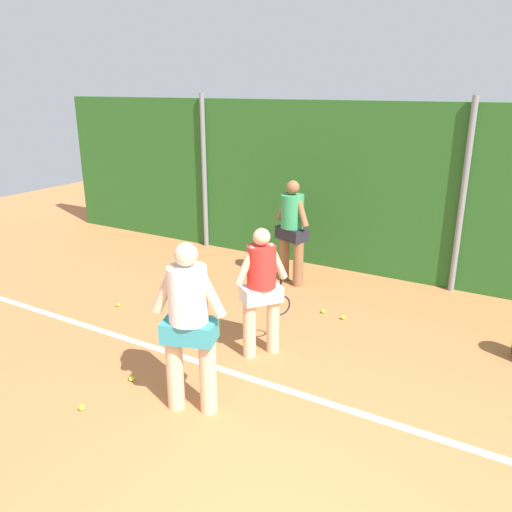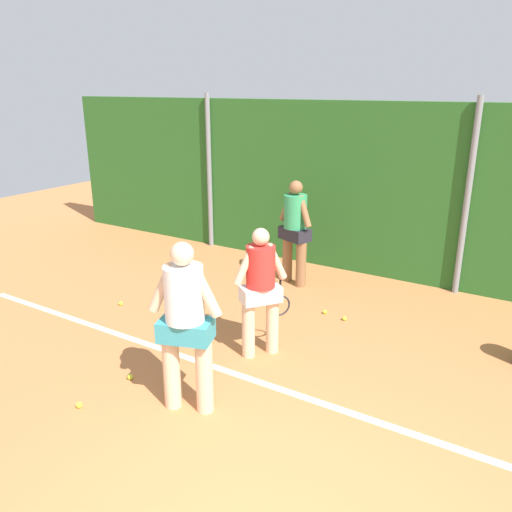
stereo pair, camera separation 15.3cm
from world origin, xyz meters
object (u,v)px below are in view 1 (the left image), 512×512
player_midcourt (262,286)px  tennis_ball_3 (343,317)px  tennis_ball_5 (199,327)px  player_foreground_near (189,320)px  tennis_ball_6 (323,311)px  tennis_ball_7 (132,379)px  tennis_ball_0 (118,305)px  tennis_ball_1 (81,408)px  player_backcourt_far (292,227)px

player_midcourt → tennis_ball_3: bearing=16.9°
tennis_ball_3 → tennis_ball_5: same height
player_foreground_near → tennis_ball_3: (0.60, 2.88, -1.01)m
player_midcourt → tennis_ball_6: (0.21, 1.54, -0.91)m
tennis_ball_3 → tennis_ball_5: 2.13m
tennis_ball_3 → tennis_ball_7: 3.21m
player_midcourt → tennis_ball_7: (-0.99, -1.34, -0.91)m
tennis_ball_6 → player_midcourt: bearing=-97.8°
player_foreground_near → tennis_ball_0: bearing=130.5°
player_midcourt → tennis_ball_3: (0.55, 1.48, -0.91)m
player_midcourt → tennis_ball_3: 1.82m
tennis_ball_1 → tennis_ball_5: (-0.05, 2.17, 0.00)m
tennis_ball_5 → player_midcourt: bearing=-7.3°
tennis_ball_5 → player_foreground_near: bearing=-55.6°
player_midcourt → player_backcourt_far: player_backcourt_far is taller
player_foreground_near → player_midcourt: (0.05, 1.41, -0.11)m
tennis_ball_1 → tennis_ball_7: 0.70m
player_midcourt → player_backcourt_far: size_ratio=0.93×
player_foreground_near → tennis_ball_6: bearing=66.1°
tennis_ball_0 → tennis_ball_1: (1.61, -2.17, 0.00)m
player_foreground_near → tennis_ball_7: (-0.94, 0.07, -1.01)m
tennis_ball_5 → tennis_ball_7: size_ratio=1.00×
player_midcourt → tennis_ball_3: player_midcourt is taller
player_backcourt_far → tennis_ball_7: size_ratio=27.41×
tennis_ball_6 → tennis_ball_7: 3.12m
player_backcourt_far → tennis_ball_6: size_ratio=27.41×
tennis_ball_1 → player_midcourt: bearing=62.6°
player_midcourt → tennis_ball_5: (-1.11, 0.14, -0.91)m
player_foreground_near → tennis_ball_6: size_ratio=28.22×
player_foreground_near → tennis_ball_1: bearing=-167.0°
player_foreground_near → tennis_ball_0: 3.20m
tennis_ball_3 → tennis_ball_1: bearing=-114.6°
tennis_ball_6 → player_backcourt_far: bearing=138.3°
tennis_ball_5 → tennis_ball_6: same height
tennis_ball_5 → tennis_ball_6: bearing=46.6°
tennis_ball_7 → tennis_ball_6: bearing=67.3°
tennis_ball_3 → tennis_ball_7: size_ratio=1.00×
player_backcourt_far → tennis_ball_1: (-0.26, -4.46, -0.98)m
tennis_ball_1 → player_foreground_near: bearing=31.9°
tennis_ball_0 → tennis_ball_6: same height
player_foreground_near → tennis_ball_0: size_ratio=28.22×
tennis_ball_0 → tennis_ball_3: (3.22, 1.34, 0.00)m
tennis_ball_1 → tennis_ball_3: bearing=65.4°
player_backcourt_far → tennis_ball_6: (1.00, -0.89, -0.98)m
tennis_ball_0 → tennis_ball_7: 2.23m
player_midcourt → tennis_ball_7: 1.90m
player_foreground_near → tennis_ball_6: player_foreground_near is taller
player_midcourt → tennis_ball_0: player_midcourt is taller
tennis_ball_1 → tennis_ball_7: (0.06, 0.69, 0.00)m
tennis_ball_0 → player_midcourt: bearing=-3.0°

